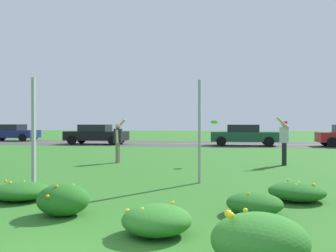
% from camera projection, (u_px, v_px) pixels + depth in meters
% --- Properties ---
extents(ground_plane, '(120.00, 120.00, 0.00)m').
position_uv_depth(ground_plane, '(191.00, 160.00, 15.07)').
color(ground_plane, '#2D6B23').
extents(highway_strip, '(120.00, 7.72, 0.01)m').
position_uv_depth(highway_strip, '(208.00, 144.00, 26.99)').
color(highway_strip, '#424244').
rests_on(highway_strip, ground).
extents(highway_center_stripe, '(120.00, 0.16, 0.00)m').
position_uv_depth(highway_center_stripe, '(208.00, 144.00, 26.99)').
color(highway_center_stripe, yellow).
rests_on(highway_center_stripe, ground).
extents(daylily_clump_front_left, '(1.04, 0.97, 0.63)m').
position_uv_depth(daylily_clump_front_left, '(259.00, 241.00, 3.85)').
color(daylily_clump_front_left, '#2D7526').
rests_on(daylily_clump_front_left, ground).
extents(daylily_clump_mid_left, '(0.88, 0.81, 0.54)m').
position_uv_depth(daylily_clump_mid_left, '(63.00, 200.00, 6.03)').
color(daylily_clump_mid_left, '#23661E').
rests_on(daylily_clump_mid_left, ground).
extents(daylily_clump_front_right, '(1.15, 1.09, 0.38)m').
position_uv_depth(daylily_clump_front_right, '(21.00, 191.00, 7.24)').
color(daylily_clump_front_right, '#23661E').
rests_on(daylily_clump_front_right, ground).
extents(daylily_clump_front_center, '(0.95, 0.88, 0.38)m').
position_uv_depth(daylily_clump_front_center, '(254.00, 204.00, 6.09)').
color(daylily_clump_front_center, '#23661E').
rests_on(daylily_clump_front_center, ground).
extents(daylily_clump_mid_center, '(0.98, 0.95, 0.41)m').
position_uv_depth(daylily_clump_mid_center, '(157.00, 220.00, 4.98)').
color(daylily_clump_mid_center, '#2D7526').
rests_on(daylily_clump_mid_center, ground).
extents(daylily_clump_near_camera, '(1.11, 1.04, 0.38)m').
position_uv_depth(daylily_clump_near_camera, '(297.00, 192.00, 7.18)').
color(daylily_clump_near_camera, '#23661E').
rests_on(daylily_clump_near_camera, ground).
extents(sign_post_near_path, '(0.07, 0.10, 2.64)m').
position_uv_depth(sign_post_near_path, '(34.00, 133.00, 8.62)').
color(sign_post_near_path, '#93969B').
rests_on(sign_post_near_path, ground).
extents(sign_post_by_roadside, '(0.07, 0.10, 2.66)m').
position_uv_depth(sign_post_by_roadside, '(199.00, 131.00, 9.31)').
color(sign_post_by_roadside, '#93969B').
rests_on(sign_post_by_roadside, ground).
extents(person_thrower_dark_shirt, '(0.42, 0.49, 1.72)m').
position_uv_depth(person_thrower_dark_shirt, '(118.00, 139.00, 14.12)').
color(person_thrower_dark_shirt, '#232328').
rests_on(person_thrower_dark_shirt, ground).
extents(person_catcher_red_cap_gray_shirt, '(0.48, 0.50, 1.77)m').
position_uv_depth(person_catcher_red_cap_gray_shirt, '(284.00, 138.00, 13.26)').
color(person_catcher_red_cap_gray_shirt, '#B2B2B7').
rests_on(person_catcher_red_cap_gray_shirt, ground).
extents(frisbee_lime, '(0.28, 0.27, 0.13)m').
position_uv_depth(frisbee_lime, '(214.00, 122.00, 13.53)').
color(frisbee_lime, '#8CD133').
extents(car_navy_leftmost, '(4.50, 2.00, 1.45)m').
position_uv_depth(car_navy_leftmost, '(12.00, 132.00, 31.63)').
color(car_navy_leftmost, navy).
rests_on(car_navy_leftmost, ground).
extents(car_black_center_left, '(4.50, 2.00, 1.45)m').
position_uv_depth(car_black_center_left, '(96.00, 134.00, 26.66)').
color(car_black_center_left, black).
rests_on(car_black_center_left, ground).
extents(car_dark_green_center_right, '(4.50, 2.00, 1.45)m').
position_uv_depth(car_dark_green_center_right, '(244.00, 135.00, 24.84)').
color(car_dark_green_center_right, '#194C2D').
rests_on(car_dark_green_center_right, ground).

